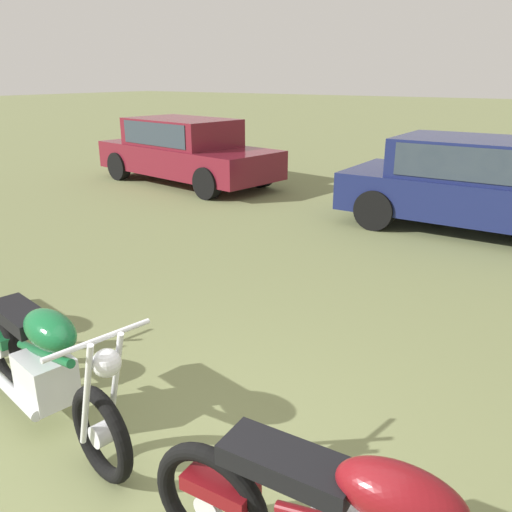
# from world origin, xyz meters

# --- Properties ---
(motorcycle_green) EXTENTS (2.08, 0.72, 1.02)m
(motorcycle_green) POSITION_xyz_m (-1.13, 0.29, 0.48)
(motorcycle_green) COLOR black
(motorcycle_green) RESTS_ON ground
(car_burgundy) EXTENTS (4.65, 2.36, 1.43)m
(car_burgundy) POSITION_xyz_m (-6.16, 7.49, 0.80)
(car_burgundy) COLOR maroon
(car_burgundy) RESTS_ON ground
(car_navy) EXTENTS (4.14, 1.97, 1.43)m
(car_navy) POSITION_xyz_m (0.15, 7.13, 0.80)
(car_navy) COLOR #161E4C
(car_navy) RESTS_ON ground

